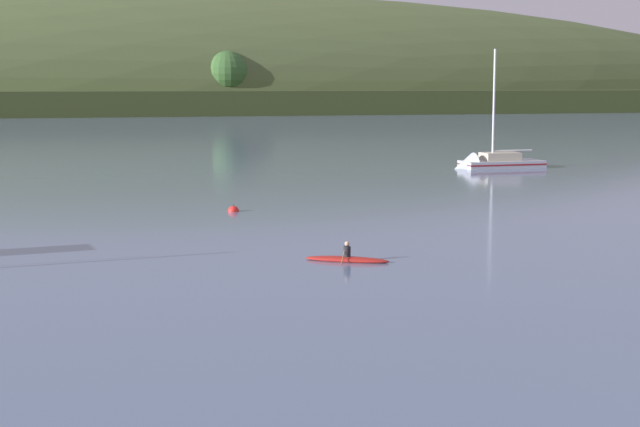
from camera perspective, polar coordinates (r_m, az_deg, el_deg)
far_shoreline_hill at (r=269.46m, az=-7.09°, el=6.12°), size 481.49×83.08×65.64m
sailboat_midwater_white at (r=91.12m, az=10.15°, el=2.81°), size 8.73×3.16×12.49m
canoe_with_paddler at (r=43.01m, az=1.62°, el=-2.74°), size 3.72×2.55×1.02m
mooring_buoy_midchannel at (r=59.83m, az=-5.18°, el=0.13°), size 0.70×0.70×0.78m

